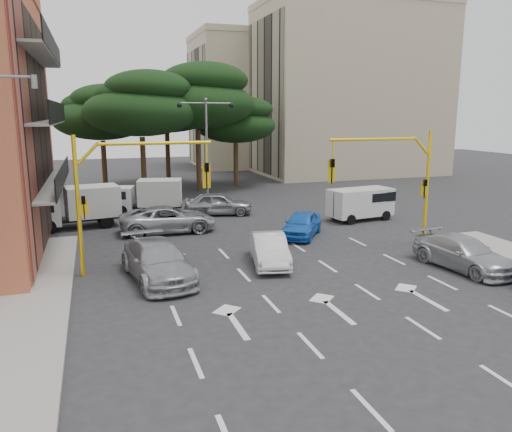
% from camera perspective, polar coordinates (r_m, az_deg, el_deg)
% --- Properties ---
extents(ground, '(120.00, 120.00, 0.00)m').
position_cam_1_polar(ground, '(22.34, 3.54, -6.23)').
color(ground, '#28282B').
rests_on(ground, ground).
extents(median_strip, '(1.40, 6.00, 0.15)m').
position_cam_1_polar(median_strip, '(37.23, -5.52, 1.14)').
color(median_strip, gray).
rests_on(median_strip, ground).
extents(apartment_beige_near, '(20.20, 12.15, 18.70)m').
position_cam_1_polar(apartment_beige_near, '(58.80, 10.55, 13.94)').
color(apartment_beige_near, '#C6B394').
rests_on(apartment_beige_near, ground).
extents(apartment_beige_far, '(16.20, 12.15, 16.70)m').
position_cam_1_polar(apartment_beige_far, '(67.07, 0.07, 12.98)').
color(apartment_beige_far, '#C6B394').
rests_on(apartment_beige_far, ground).
extents(pine_left_near, '(9.15, 9.15, 10.23)m').
position_cam_1_polar(pine_left_near, '(41.89, -12.95, 12.43)').
color(pine_left_near, '#382616').
rests_on(pine_left_near, ground).
extents(pine_center, '(9.98, 9.98, 11.16)m').
position_cam_1_polar(pine_center, '(44.62, -6.66, 13.47)').
color(pine_center, '#382616').
rests_on(pine_center, ground).
extents(pine_left_far, '(8.32, 8.32, 9.30)m').
position_cam_1_polar(pine_left_far, '(45.71, -17.21, 11.25)').
color(pine_left_far, '#382616').
rests_on(pine_left_far, ground).
extents(pine_right, '(7.49, 7.49, 8.37)m').
position_cam_1_polar(pine_right, '(47.50, -2.27, 10.92)').
color(pine_right, '#382616').
rests_on(pine_right, ground).
extents(pine_back, '(9.15, 9.15, 10.23)m').
position_cam_1_polar(pine_back, '(49.20, -10.17, 12.39)').
color(pine_back, '#382616').
rests_on(pine_back, ground).
extents(signal_mast_right, '(5.79, 0.37, 6.00)m').
position_cam_1_polar(signal_mast_right, '(26.39, 15.94, 4.76)').
color(signal_mast_right, yellow).
rests_on(signal_mast_right, ground).
extents(signal_mast_left, '(5.79, 0.37, 6.00)m').
position_cam_1_polar(signal_mast_left, '(21.97, -15.11, 3.48)').
color(signal_mast_left, yellow).
rests_on(signal_mast_left, ground).
extents(street_lamp_center, '(4.16, 0.36, 7.77)m').
position_cam_1_polar(street_lamp_center, '(36.63, -5.68, 9.40)').
color(street_lamp_center, slate).
rests_on(street_lamp_center, median_strip).
extents(car_white_hatch, '(2.34, 4.48, 1.41)m').
position_cam_1_polar(car_white_hatch, '(23.02, 1.53, -3.85)').
color(car_white_hatch, silver).
rests_on(car_white_hatch, ground).
extents(car_blue_compact, '(3.82, 4.36, 1.42)m').
position_cam_1_polar(car_blue_compact, '(28.29, 5.25, -0.92)').
color(car_blue_compact, blue).
rests_on(car_blue_compact, ground).
extents(car_silver_wagon, '(2.99, 5.76, 1.60)m').
position_cam_1_polar(car_silver_wagon, '(21.35, -11.22, -5.06)').
color(car_silver_wagon, '#9B9DA2').
rests_on(car_silver_wagon, ground).
extents(car_silver_cross_a, '(5.60, 2.61, 1.55)m').
position_cam_1_polar(car_silver_cross_a, '(29.59, -9.98, -0.36)').
color(car_silver_cross_a, '#A5A8AD').
rests_on(car_silver_cross_a, ground).
extents(car_silver_cross_b, '(4.91, 2.82, 1.57)m').
position_cam_1_polar(car_silver_cross_b, '(34.24, -4.36, 1.44)').
color(car_silver_cross_b, gray).
rests_on(car_silver_cross_b, ground).
extents(car_silver_parked, '(2.65, 5.21, 1.45)m').
position_cam_1_polar(car_silver_parked, '(24.19, 22.59, -3.94)').
color(car_silver_parked, '#A5A9AD').
rests_on(car_silver_parked, ground).
extents(van_white, '(4.43, 2.49, 2.10)m').
position_cam_1_polar(van_white, '(33.16, 11.83, 1.35)').
color(van_white, silver).
rests_on(van_white, ground).
extents(box_truck_a, '(5.38, 2.92, 2.51)m').
position_cam_1_polar(box_truck_a, '(32.03, -19.76, 0.92)').
color(box_truck_a, silver).
rests_on(box_truck_a, ground).
extents(box_truck_b, '(5.15, 3.00, 2.38)m').
position_cam_1_polar(box_truck_b, '(35.23, -12.31, 2.16)').
color(box_truck_b, silver).
rests_on(box_truck_b, ground).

